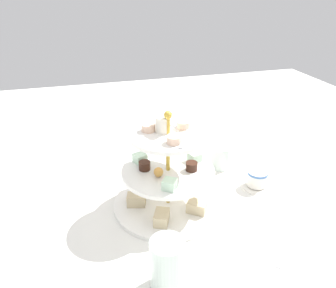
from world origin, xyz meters
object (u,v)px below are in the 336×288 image
(teacup_with_saucer, at_px, (257,179))
(butter_knife_right, at_px, (287,242))
(water_glass_short_left, at_px, (221,157))
(tiered_serving_stand, at_px, (168,179))
(butter_knife_left, at_px, (49,217))
(water_glass_tall_right, at_px, (167,265))

(teacup_with_saucer, xyz_separation_m, butter_knife_right, (-0.23, 0.04, -0.02))
(water_glass_short_left, bearing_deg, tiered_serving_stand, 124.11)
(butter_knife_left, bearing_deg, water_glass_tall_right, 53.93)
(teacup_with_saucer, bearing_deg, water_glass_tall_right, 127.74)
(water_glass_short_left, height_order, butter_knife_left, water_glass_short_left)
(tiered_serving_stand, height_order, water_glass_tall_right, tiered_serving_stand)
(teacup_with_saucer, xyz_separation_m, butter_knife_left, (0.02, 0.58, -0.02))
(teacup_with_saucer, distance_m, butter_knife_left, 0.58)
(water_glass_tall_right, distance_m, butter_knife_right, 0.31)
(water_glass_short_left, xyz_separation_m, butter_knife_left, (-0.11, 0.52, -0.04))
(water_glass_tall_right, distance_m, water_glass_short_left, 0.49)
(water_glass_short_left, height_order, butter_knife_right, water_glass_short_left)
(tiered_serving_stand, xyz_separation_m, water_glass_tall_right, (-0.25, 0.07, -0.03))
(tiered_serving_stand, bearing_deg, butter_knife_left, 84.18)
(butter_knife_left, bearing_deg, butter_knife_right, 79.50)
(water_glass_tall_right, height_order, teacup_with_saucer, water_glass_tall_right)
(tiered_serving_stand, xyz_separation_m, butter_knife_left, (0.03, 0.31, -0.08))
(water_glass_short_left, distance_m, butter_knife_right, 0.36)
(butter_knife_right, bearing_deg, butter_knife_left, 111.59)
(tiered_serving_stand, relative_size, teacup_with_saucer, 3.24)
(water_glass_tall_right, xyz_separation_m, butter_knife_right, (0.04, -0.30, -0.06))
(water_glass_tall_right, bearing_deg, tiered_serving_stand, -15.63)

